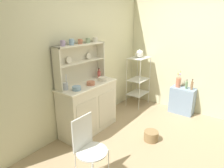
# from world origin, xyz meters

# --- Properties ---
(ground_plane) EXTENTS (3.84, 3.84, 0.00)m
(ground_plane) POSITION_xyz_m (0.00, 0.00, 0.00)
(ground_plane) COLOR tan
(ground_plane) RESTS_ON ground
(wall_back) EXTENTS (3.84, 0.05, 2.50)m
(wall_back) POSITION_xyz_m (0.00, 1.62, 1.25)
(wall_back) COLOR beige
(wall_back) RESTS_ON ground
(wall_right) EXTENTS (0.05, 3.84, 2.50)m
(wall_right) POSITION_xyz_m (1.62, 0.00, 1.25)
(wall_right) COLOR beige
(wall_right) RESTS_ON ground
(hutch_cabinet) EXTENTS (1.09, 0.45, 0.87)m
(hutch_cabinet) POSITION_xyz_m (-0.25, 1.37, 0.44)
(hutch_cabinet) COLOR silver
(hutch_cabinet) RESTS_ON ground
(hutch_shelf_unit) EXTENTS (1.01, 0.18, 0.65)m
(hutch_shelf_unit) POSITION_xyz_m (-0.25, 1.53, 1.25)
(hutch_shelf_unit) COLOR beige
(hutch_shelf_unit) RESTS_ON hutch_cabinet
(bakers_rack) EXTENTS (0.49, 0.35, 1.11)m
(bakers_rack) POSITION_xyz_m (1.26, 1.23, 0.68)
(bakers_rack) COLOR silver
(bakers_rack) RESTS_ON ground
(side_shelf_blue) EXTENTS (0.28, 0.48, 0.55)m
(side_shelf_blue) POSITION_xyz_m (1.44, 0.27, 0.27)
(side_shelf_blue) COLOR #849EBC
(side_shelf_blue) RESTS_ON ground
(wire_chair) EXTENTS (0.36, 0.36, 0.85)m
(wire_chair) POSITION_xyz_m (-1.11, 0.57, 0.52)
(wire_chair) COLOR white
(wire_chair) RESTS_ON ground
(floor_basket) EXTENTS (0.23, 0.23, 0.16)m
(floor_basket) POSITION_xyz_m (0.11, 0.34, 0.08)
(floor_basket) COLOR #93754C
(floor_basket) RESTS_ON ground
(cup_lilac_0) EXTENTS (0.08, 0.07, 0.08)m
(cup_lilac_0) POSITION_xyz_m (-0.60, 1.49, 1.56)
(cup_lilac_0) COLOR #B79ECC
(cup_lilac_0) RESTS_ON hutch_shelf_unit
(cup_sky_1) EXTENTS (0.09, 0.07, 0.09)m
(cup_sky_1) POSITION_xyz_m (-0.43, 1.49, 1.56)
(cup_sky_1) COLOR #8EB2D1
(cup_sky_1) RESTS_ON hutch_shelf_unit
(cup_terracotta_2) EXTENTS (0.08, 0.07, 0.08)m
(cup_terracotta_2) POSITION_xyz_m (-0.25, 1.49, 1.55)
(cup_terracotta_2) COLOR #C67556
(cup_terracotta_2) RESTS_ON hutch_shelf_unit
(cup_sage_3) EXTENTS (0.08, 0.07, 0.08)m
(cup_sage_3) POSITION_xyz_m (-0.07, 1.49, 1.56)
(cup_sage_3) COLOR #9EB78E
(cup_sage_3) RESTS_ON hutch_shelf_unit
(cup_cream_4) EXTENTS (0.10, 0.08, 0.09)m
(cup_cream_4) POSITION_xyz_m (0.12, 1.49, 1.56)
(cup_cream_4) COLOR silver
(cup_cream_4) RESTS_ON hutch_shelf_unit
(bowl_mixing_large) EXTENTS (0.13, 0.13, 0.06)m
(bowl_mixing_large) POSITION_xyz_m (-0.56, 1.29, 0.89)
(bowl_mixing_large) COLOR #8EB2D1
(bowl_mixing_large) RESTS_ON hutch_cabinet
(bowl_floral_medium) EXTENTS (0.13, 0.13, 0.06)m
(bowl_floral_medium) POSITION_xyz_m (-0.25, 1.29, 0.89)
(bowl_floral_medium) COLOR #C67556
(bowl_floral_medium) RESTS_ON hutch_cabinet
(bowl_cream_small) EXTENTS (0.17, 0.17, 0.06)m
(bowl_cream_small) POSITION_xyz_m (0.07, 1.29, 0.89)
(bowl_cream_small) COLOR silver
(bowl_cream_small) RESTS_ON hutch_cabinet
(jam_bottle) EXTENTS (0.06, 0.06, 0.18)m
(jam_bottle) POSITION_xyz_m (0.16, 1.45, 0.94)
(jam_bottle) COLOR #B74C47
(jam_bottle) RESTS_ON hutch_cabinet
(utensil_jar) EXTENTS (0.08, 0.08, 0.25)m
(utensil_jar) POSITION_xyz_m (-0.65, 1.44, 0.93)
(utensil_jar) COLOR #B2B7C6
(utensil_jar) RESTS_ON hutch_cabinet
(porcelain_teapot) EXTENTS (0.26, 0.17, 0.19)m
(porcelain_teapot) POSITION_xyz_m (1.26, 1.23, 1.19)
(porcelain_teapot) COLOR white
(porcelain_teapot) RESTS_ON bakers_rack
(flower_vase) EXTENTS (0.10, 0.10, 0.35)m
(flower_vase) POSITION_xyz_m (1.44, 0.39, 0.66)
(flower_vase) COLOR #C67556
(flower_vase) RESTS_ON side_shelf_blue
(oil_bottle) EXTENTS (0.05, 0.05, 0.19)m
(oil_bottle) POSITION_xyz_m (1.44, 0.22, 0.63)
(oil_bottle) COLOR #6B8C60
(oil_bottle) RESTS_ON side_shelf_blue
(vinegar_bottle) EXTENTS (0.05, 0.05, 0.22)m
(vinegar_bottle) POSITION_xyz_m (1.44, 0.12, 0.64)
(vinegar_bottle) COLOR #99704C
(vinegar_bottle) RESTS_ON side_shelf_blue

